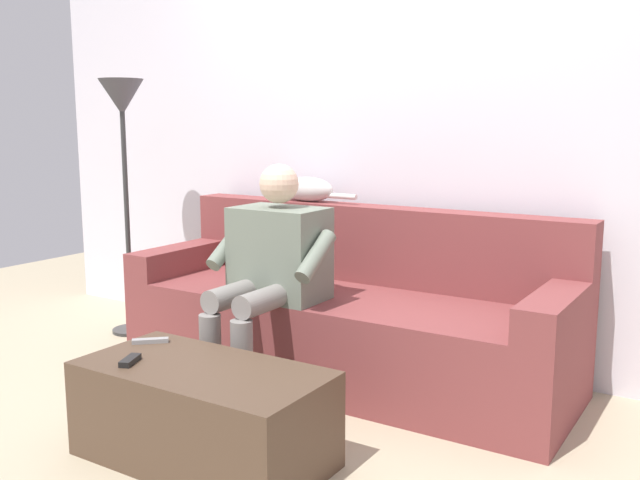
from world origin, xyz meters
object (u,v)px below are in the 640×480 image
object	(u,v)px
couch	(348,318)
person_solo_seated	(271,263)
floor_lamp	(123,122)
remote_gray	(150,341)
cat_on_backrest	(303,188)
remote_black	(130,360)
coffee_table	(203,414)

from	to	relation	value
couch	person_solo_seated	xyz separation A→B (m)	(0.21, 0.37, 0.33)
floor_lamp	person_solo_seated	bearing A→B (deg)	166.60
couch	person_solo_seated	bearing A→B (deg)	60.57
floor_lamp	remote_gray	bearing A→B (deg)	140.49
couch	remote_gray	world-z (taller)	couch
person_solo_seated	floor_lamp	distance (m)	1.51
cat_on_backrest	remote_black	world-z (taller)	cat_on_backrest
coffee_table	floor_lamp	distance (m)	2.16
remote_black	floor_lamp	distance (m)	1.95
remote_gray	floor_lamp	size ratio (longest dim) A/B	0.10
couch	floor_lamp	world-z (taller)	floor_lamp
remote_gray	floor_lamp	distance (m)	1.74
person_solo_seated	cat_on_backrest	bearing A→B (deg)	-69.22
remote_black	coffee_table	bearing A→B (deg)	-88.55
remote_black	couch	bearing A→B (deg)	-34.40
coffee_table	person_solo_seated	size ratio (longest dim) A/B	0.89
person_solo_seated	floor_lamp	world-z (taller)	floor_lamp
cat_on_backrest	remote_black	size ratio (longest dim) A/B	4.70
person_solo_seated	cat_on_backrest	size ratio (longest dim) A/B	2.00
couch	remote_gray	size ratio (longest dim) A/B	15.28
coffee_table	couch	bearing A→B (deg)	-90.00
coffee_table	remote_gray	distance (m)	0.45
coffee_table	person_solo_seated	xyz separation A→B (m)	(0.21, -0.74, 0.44)
coffee_table	person_solo_seated	bearing A→B (deg)	-74.11
couch	coffee_table	world-z (taller)	couch
person_solo_seated	cat_on_backrest	world-z (taller)	person_solo_seated
remote_gray	coffee_table	bearing A→B (deg)	121.63
floor_lamp	remote_black	bearing A→B (deg)	137.28
cat_on_backrest	remote_gray	bearing A→B (deg)	93.08
couch	coffee_table	size ratio (longest dim) A/B	2.35
remote_black	remote_gray	xyz separation A→B (m)	(0.12, -0.22, -0.00)
cat_on_backrest	remote_gray	size ratio (longest dim) A/B	3.67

